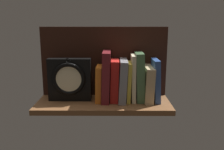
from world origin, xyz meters
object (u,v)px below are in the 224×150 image
object	(u,v)px
book_maroon_dawkins	(106,76)
book_gray_chess	(123,80)
book_orange_pandolfini	(99,83)
framed_clock	(70,79)
book_yellow_seinlanguage	(129,82)
book_cream_twain	(133,78)
book_green_romantic	(140,77)
book_blue_modern	(156,80)
book_tan_shortstories	(148,84)
book_red_requiem	(115,80)

from	to	relation	value
book_maroon_dawkins	book_gray_chess	distance (cm)	8.47
book_orange_pandolfini	framed_clock	world-z (taller)	framed_clock
book_orange_pandolfini	book_yellow_seinlanguage	size ratio (longest dim) A/B	0.90
book_gray_chess	book_yellow_seinlanguage	xyz separation A→B (cm)	(2.96, 0.00, -0.60)
book_yellow_seinlanguage	framed_clock	world-z (taller)	framed_clock
book_orange_pandolfini	book_cream_twain	xyz separation A→B (cm)	(16.92, 0.00, 2.81)
book_gray_chess	book_green_romantic	bearing A→B (deg)	0.00
book_green_romantic	book_blue_modern	bearing A→B (deg)	0.00
book_tan_shortstories	book_gray_chess	bearing A→B (deg)	180.00
book_maroon_dawkins	book_cream_twain	world-z (taller)	book_maroon_dawkins
book_tan_shortstories	book_blue_modern	size ratio (longest dim) A/B	0.83
book_tan_shortstories	framed_clock	size ratio (longest dim) A/B	0.79
book_tan_shortstories	book_blue_modern	bearing A→B (deg)	0.00
book_green_romantic	book_blue_modern	world-z (taller)	book_green_romantic
book_blue_modern	book_tan_shortstories	bearing A→B (deg)	180.00
book_cream_twain	book_tan_shortstories	bearing A→B (deg)	0.00
book_red_requiem	book_tan_shortstories	distance (cm)	16.74
book_cream_twain	framed_clock	world-z (taller)	book_cream_twain
book_orange_pandolfini	book_green_romantic	bearing A→B (deg)	0.00
book_cream_twain	book_maroon_dawkins	bearing A→B (deg)	180.00
book_red_requiem	book_gray_chess	distance (cm)	4.05
book_blue_modern	book_red_requiem	bearing A→B (deg)	180.00
book_maroon_dawkins	book_yellow_seinlanguage	size ratio (longest dim) A/B	1.28
book_orange_pandolfini	book_blue_modern	size ratio (longest dim) A/B	0.83
book_orange_pandolfini	book_yellow_seinlanguage	xyz separation A→B (cm)	(14.77, 0.00, 0.93)
book_cream_twain	book_green_romantic	world-z (taller)	book_green_romantic
book_orange_pandolfini	book_yellow_seinlanguage	bearing A→B (deg)	0.00
book_cream_twain	book_red_requiem	bearing A→B (deg)	180.00
book_yellow_seinlanguage	framed_clock	xyz separation A→B (cm)	(-29.19, -0.43, 1.17)
book_orange_pandolfini	book_blue_modern	world-z (taller)	book_blue_modern
book_red_requiem	framed_clock	xyz separation A→B (cm)	(-22.17, -0.43, 0.59)
book_orange_pandolfini	book_cream_twain	bearing A→B (deg)	0.00
book_yellow_seinlanguage	book_cream_twain	bearing A→B (deg)	0.00
book_maroon_dawkins	book_yellow_seinlanguage	world-z (taller)	book_maroon_dawkins
book_yellow_seinlanguage	book_green_romantic	xyz separation A→B (cm)	(5.37, 0.00, 2.37)
book_red_requiem	book_blue_modern	distance (cm)	20.34
book_yellow_seinlanguage	book_blue_modern	xyz separation A→B (cm)	(13.32, 0.00, 0.78)
book_red_requiem	book_blue_modern	size ratio (longest dim) A/B	0.98
book_green_romantic	framed_clock	world-z (taller)	book_green_romantic
book_orange_pandolfini	book_maroon_dawkins	xyz separation A→B (cm)	(3.59, 0.00, 3.62)
book_cream_twain	book_blue_modern	bearing A→B (deg)	0.00
book_red_requiem	book_tan_shortstories	xyz separation A→B (cm)	(16.66, 0.00, -1.61)
book_maroon_dawkins	book_orange_pandolfini	bearing A→B (deg)	180.00
book_maroon_dawkins	book_blue_modern	size ratio (longest dim) A/B	1.18
book_tan_shortstories	book_blue_modern	world-z (taller)	book_blue_modern
book_gray_chess	book_cream_twain	bearing A→B (deg)	0.00
book_yellow_seinlanguage	book_tan_shortstories	world-z (taller)	book_yellow_seinlanguage
book_yellow_seinlanguage	book_maroon_dawkins	bearing A→B (deg)	180.00
book_green_romantic	book_red_requiem	bearing A→B (deg)	180.00
book_green_romantic	book_tan_shortstories	size ratio (longest dim) A/B	1.40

